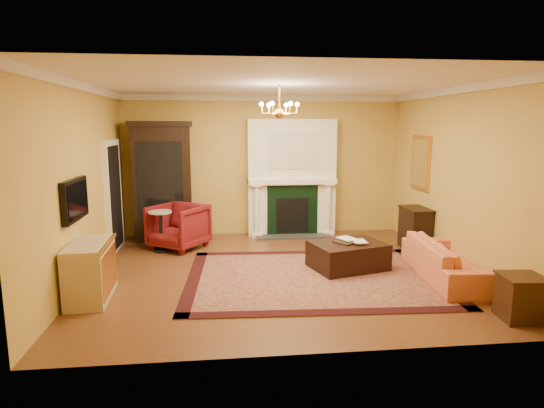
{
  "coord_description": "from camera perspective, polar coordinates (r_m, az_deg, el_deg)",
  "views": [
    {
      "loc": [
        -0.9,
        -7.11,
        2.37
      ],
      "look_at": [
        -0.08,
        0.3,
        1.08
      ],
      "focal_mm": 30.0,
      "sensor_mm": 36.0,
      "label": 1
    }
  ],
  "objects": [
    {
      "name": "floor",
      "position": [
        7.55,
        0.88,
        -8.53
      ],
      "size": [
        6.0,
        5.5,
        0.02
      ],
      "primitive_type": "cube",
      "color": "brown",
      "rests_on": "ground"
    },
    {
      "name": "ceiling",
      "position": [
        7.19,
        0.94,
        14.94
      ],
      "size": [
        6.0,
        5.5,
        0.02
      ],
      "primitive_type": "cube",
      "color": "silver",
      "rests_on": "wall_back"
    },
    {
      "name": "wall_back",
      "position": [
        9.95,
        -1.1,
        4.82
      ],
      "size": [
        6.0,
        0.02,
        3.0
      ],
      "primitive_type": "cube",
      "color": "gold",
      "rests_on": "floor"
    },
    {
      "name": "wall_front",
      "position": [
        4.53,
        5.31,
        -1.29
      ],
      "size": [
        6.0,
        0.02,
        3.0
      ],
      "primitive_type": "cube",
      "color": "gold",
      "rests_on": "floor"
    },
    {
      "name": "wall_left",
      "position": [
        7.46,
        -22.7,
        2.38
      ],
      "size": [
        0.02,
        5.5,
        3.0
      ],
      "primitive_type": "cube",
      "color": "gold",
      "rests_on": "floor"
    },
    {
      "name": "wall_right",
      "position": [
        8.16,
        22.4,
        2.98
      ],
      "size": [
        0.02,
        5.5,
        3.0
      ],
      "primitive_type": "cube",
      "color": "gold",
      "rests_on": "floor"
    },
    {
      "name": "fireplace",
      "position": [
        9.87,
        2.48,
        2.99
      ],
      "size": [
        1.9,
        0.7,
        2.5
      ],
      "color": "white",
      "rests_on": "wall_back"
    },
    {
      "name": "crown_molding",
      "position": [
        8.14,
        0.06,
        13.86
      ],
      "size": [
        6.0,
        5.5,
        0.12
      ],
      "color": "silver",
      "rests_on": "ceiling"
    },
    {
      "name": "doorway",
      "position": [
        9.14,
        -19.23,
        0.95
      ],
      "size": [
        0.08,
        1.05,
        2.1
      ],
      "color": "white",
      "rests_on": "wall_left"
    },
    {
      "name": "tv_panel",
      "position": [
        6.9,
        -23.48,
        0.51
      ],
      "size": [
        0.09,
        0.95,
        0.58
      ],
      "color": "black",
      "rests_on": "wall_left"
    },
    {
      "name": "gilt_mirror",
      "position": [
        9.38,
        18.14,
        4.95
      ],
      "size": [
        0.06,
        0.76,
        1.05
      ],
      "color": "gold",
      "rests_on": "wall_right"
    },
    {
      "name": "chandelier",
      "position": [
        7.17,
        0.93,
        11.74
      ],
      "size": [
        0.63,
        0.55,
        0.53
      ],
      "color": "gold",
      "rests_on": "ceiling"
    },
    {
      "name": "oriental_rug",
      "position": [
        7.29,
        5.23,
        -9.11
      ],
      "size": [
        4.1,
        3.16,
        0.02
      ],
      "primitive_type": "cube",
      "rotation": [
        0.0,
        0.0,
        -0.05
      ],
      "color": "#420E15",
      "rests_on": "floor"
    },
    {
      "name": "china_cabinet",
      "position": [
        9.75,
        -13.65,
        2.52
      ],
      "size": [
        1.23,
        0.68,
        2.35
      ],
      "primitive_type": "cube",
      "rotation": [
        0.0,
        0.0,
        0.13
      ],
      "color": "black",
      "rests_on": "floor"
    },
    {
      "name": "wingback_armchair",
      "position": [
        9.0,
        -11.69,
        -2.52
      ],
      "size": [
        1.25,
        1.24,
        0.95
      ],
      "primitive_type": "imported",
      "rotation": [
        0.0,
        0.0,
        -0.61
      ],
      "color": "maroon",
      "rests_on": "floor"
    },
    {
      "name": "pedestal_table",
      "position": [
        8.85,
        -13.79,
        -2.96
      ],
      "size": [
        0.44,
        0.44,
        0.78
      ],
      "color": "black",
      "rests_on": "floor"
    },
    {
      "name": "commode",
      "position": [
        6.79,
        -21.84,
        -7.79
      ],
      "size": [
        0.55,
        1.09,
        0.79
      ],
      "primitive_type": "cube",
      "rotation": [
        0.0,
        0.0,
        0.05
      ],
      "color": "#C2B08D",
      "rests_on": "floor"
    },
    {
      "name": "coral_sofa",
      "position": [
        7.59,
        21.16,
        -5.89
      ],
      "size": [
        0.78,
        2.09,
        0.8
      ],
      "primitive_type": "imported",
      "rotation": [
        0.0,
        0.0,
        1.48
      ],
      "color": "#D66F44",
      "rests_on": "floor"
    },
    {
      "name": "end_table",
      "position": [
        6.47,
        28.74,
        -10.4
      ],
      "size": [
        0.51,
        0.51,
        0.53
      ],
      "primitive_type": "cube",
      "rotation": [
        0.0,
        0.0,
        -0.11
      ],
      "color": "#351C0E",
      "rests_on": "floor"
    },
    {
      "name": "console_table",
      "position": [
        9.18,
        17.52,
        -3.06
      ],
      "size": [
        0.41,
        0.71,
        0.79
      ],
      "primitive_type": "cube",
      "rotation": [
        0.0,
        0.0,
        0.01
      ],
      "color": "black",
      "rests_on": "floor"
    },
    {
      "name": "leather_ottoman",
      "position": [
        7.72,
        9.49,
        -6.37
      ],
      "size": [
        1.35,
        1.13,
        0.43
      ],
      "primitive_type": "cube",
      "rotation": [
        0.0,
        0.0,
        0.28
      ],
      "color": "black",
      "rests_on": "oriental_rug"
    },
    {
      "name": "ottoman_tray",
      "position": [
        7.68,
        9.48,
        -4.68
      ],
      "size": [
        0.52,
        0.49,
        0.03
      ],
      "primitive_type": "cube",
      "rotation": [
        0.0,
        0.0,
        0.61
      ],
      "color": "black",
      "rests_on": "leather_ottoman"
    },
    {
      "name": "book_a",
      "position": [
        7.63,
        8.8,
        -3.43
      ],
      "size": [
        0.22,
        0.13,
        0.32
      ],
      "primitive_type": "imported",
      "rotation": [
        0.0,
        0.0,
        0.45
      ],
      "color": "gray",
      "rests_on": "ottoman_tray"
    },
    {
      "name": "book_b",
      "position": [
        7.55,
        10.16,
        -3.69
      ],
      "size": [
        0.21,
        0.03,
        0.29
      ],
      "primitive_type": "imported",
      "rotation": [
        0.0,
        0.0,
        0.02
      ],
      "color": "gray",
      "rests_on": "ottoman_tray"
    },
    {
      "name": "topiary_left",
      "position": [
        9.73,
        -0.71,
        4.35
      ],
      "size": [
        0.14,
        0.14,
        0.38
      ],
      "color": "#9D9176",
      "rests_on": "fireplace"
    },
    {
      "name": "topiary_right",
      "position": [
        9.94,
        6.93,
        4.67
      ],
      "size": [
        0.17,
        0.17,
        0.47
      ],
      "color": "#9D9176",
      "rests_on": "fireplace"
    }
  ]
}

